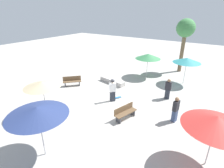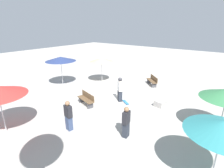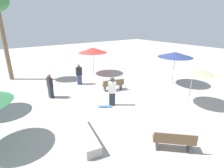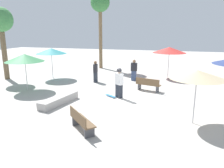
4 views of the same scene
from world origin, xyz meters
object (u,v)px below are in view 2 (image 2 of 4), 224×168
skateboard (126,102)px  shade_umbrella_teal (223,127)px  shade_umbrella_navy (61,59)px  bench_far (86,99)px  bystander_far (68,116)px  bench_near (152,81)px  bystander_watching (126,122)px  skater_main (120,89)px  concrete_ledge (168,100)px  shade_umbrella_tan (102,60)px

skateboard → shade_umbrella_teal: bearing=2.6°
shade_umbrella_navy → bench_far: bearing=70.3°
skateboard → bystander_far: 4.65m
bench_far → shade_umbrella_teal: bearing=-176.4°
bench_near → bystander_far: bystander_far is taller
skateboard → bystander_watching: 3.97m
skater_main → skateboard: size_ratio=2.28×
bench_far → skater_main: bearing=-111.7°
bystander_watching → skater_main: bearing=-147.3°
concrete_ledge → bystander_watching: bystander_watching is taller
bystander_watching → bystander_far: 2.99m
bench_far → shade_umbrella_tan: shade_umbrella_tan is taller
bench_near → bench_far: same height
bench_near → shade_umbrella_navy: size_ratio=0.55×
skateboard → concrete_ledge: concrete_ledge is taller
bench_near → bench_far: size_ratio=0.88×
shade_umbrella_navy → bystander_watching: size_ratio=1.64×
skater_main → bystander_watching: skater_main is taller
skater_main → shade_umbrella_navy: shade_umbrella_navy is taller
bystander_watching → shade_umbrella_navy: bearing=-115.2°
shade_umbrella_tan → bystander_watching: 8.91m
shade_umbrella_navy → shade_umbrella_teal: bearing=74.9°
bench_far → shade_umbrella_tan: size_ratio=0.72×
skater_main → bystander_watching: bearing=-14.0°
shade_umbrella_navy → bench_near: bearing=126.4°
shade_umbrella_navy → shade_umbrella_teal: shade_umbrella_navy is taller
concrete_ledge → bystander_far: bearing=-24.3°
shade_umbrella_tan → skater_main: bearing=56.0°
bench_near → bench_far: 6.78m
shade_umbrella_teal → bystander_watching: (-0.33, -3.83, -1.41)m
skater_main → bench_near: size_ratio=1.22×
concrete_ledge → shade_umbrella_tan: 7.06m
skater_main → bench_far: size_ratio=1.07×
bystander_watching → shade_umbrella_teal: bearing=79.0°
concrete_ledge → shade_umbrella_tan: shade_umbrella_tan is taller
bench_near → concrete_ledge: bearing=176.6°
bench_far → bystander_watching: (1.39, 4.10, 0.38)m
bystander_far → concrete_ledge: bearing=75.4°
bystander_far → bench_far: bearing=127.4°
concrete_ledge → bystander_far: bystander_far is taller
concrete_ledge → shade_umbrella_navy: 9.53m
skateboard → skater_main: bearing=-149.3°
skater_main → shade_umbrella_navy: 6.34m
bystander_watching → bystander_far: bearing=-70.6°
bystander_far → bench_near: bearing=96.9°
bench_near → shade_umbrella_tan: (1.98, -4.29, 1.71)m
skateboard → shade_umbrella_tan: (-2.65, -4.41, 2.07)m
shade_umbrella_teal → shade_umbrella_navy: bearing=-105.1°
skateboard → concrete_ledge: bearing=73.2°
skateboard → bystander_watching: (3.27, 2.12, 0.75)m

